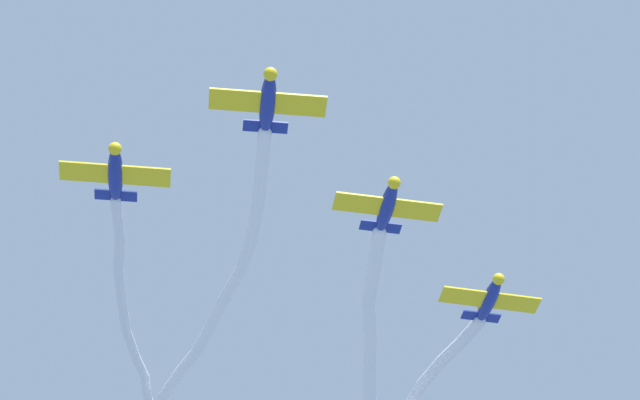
{
  "coord_description": "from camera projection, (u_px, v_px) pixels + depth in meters",
  "views": [
    {
      "loc": [
        6.54,
        -50.87,
        5.82
      ],
      "look_at": [
        7.89,
        3.6,
        56.95
      ],
      "focal_mm": 74.0,
      "sensor_mm": 36.0,
      "label": 1
    }
  ],
  "objects": [
    {
      "name": "smoke_trail_right_wing",
      "position": [
        135.0,
        338.0,
        87.04
      ],
      "size": [
        1.88,
        30.39,
        3.93
      ],
      "color": "white"
    },
    {
      "name": "airplane_slot",
      "position": [
        490.0,
        299.0,
        80.75
      ],
      "size": [
        6.34,
        4.79,
        1.56
      ],
      "rotation": [
        0.0,
        0.0,
        4.88
      ],
      "color": "navy"
    },
    {
      "name": "smoke_trail_lead",
      "position": [
        223.0,
        287.0,
        81.49
      ],
      "size": [
        8.24,
        28.39,
        2.98
      ],
      "color": "white"
    },
    {
      "name": "airplane_right_wing",
      "position": [
        115.0,
        173.0,
        73.56
      ],
      "size": [
        6.28,
        4.7,
        1.56
      ],
      "rotation": [
        0.0,
        0.0,
        4.79
      ],
      "color": "navy"
    },
    {
      "name": "airplane_lead",
      "position": [
        268.0,
        101.0,
        69.21
      ],
      "size": [
        6.27,
        4.69,
        1.56
      ],
      "rotation": [
        0.0,
        0.0,
        4.79
      ],
      "color": "navy"
    },
    {
      "name": "smoke_trail_left_wing",
      "position": [
        375.0,
        367.0,
        84.11
      ],
      "size": [
        3.61,
        23.47,
        3.62
      ],
      "color": "white"
    },
    {
      "name": "airplane_left_wing",
      "position": [
        387.0,
        206.0,
        75.08
      ],
      "size": [
        6.33,
        4.77,
        1.56
      ],
      "rotation": [
        0.0,
        0.0,
        4.86
      ],
      "color": "navy"
    }
  ]
}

